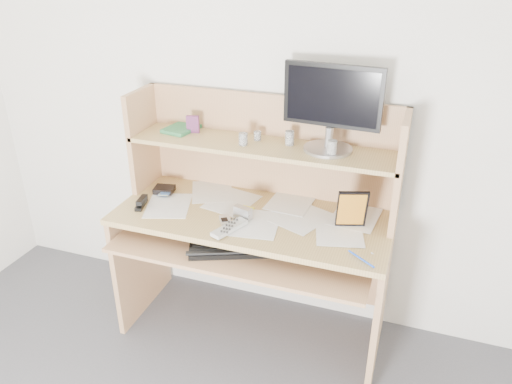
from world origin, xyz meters
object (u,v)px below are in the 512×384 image
(game_case, at_px, (352,209))
(monitor, at_px, (332,105))
(desk, at_px, (257,217))
(keyboard, at_px, (241,246))
(tv_remote, at_px, (229,228))

(game_case, xyz_separation_m, monitor, (-0.16, 0.17, 0.44))
(game_case, distance_m, monitor, 0.50)
(game_case, bearing_deg, desk, 155.76)
(keyboard, bearing_deg, desk, 68.30)
(tv_remote, relative_size, game_case, 1.00)
(game_case, relative_size, monitor, 0.42)
(desk, relative_size, tv_remote, 6.87)
(desk, bearing_deg, monitor, 19.39)
(keyboard, relative_size, tv_remote, 2.60)
(desk, xyz_separation_m, game_case, (0.49, -0.05, 0.16))
(keyboard, relative_size, game_case, 2.61)
(desk, relative_size, game_case, 6.90)
(keyboard, xyz_separation_m, tv_remote, (-0.05, -0.01, 0.10))
(keyboard, height_order, tv_remote, tv_remote)
(desk, distance_m, monitor, 0.70)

